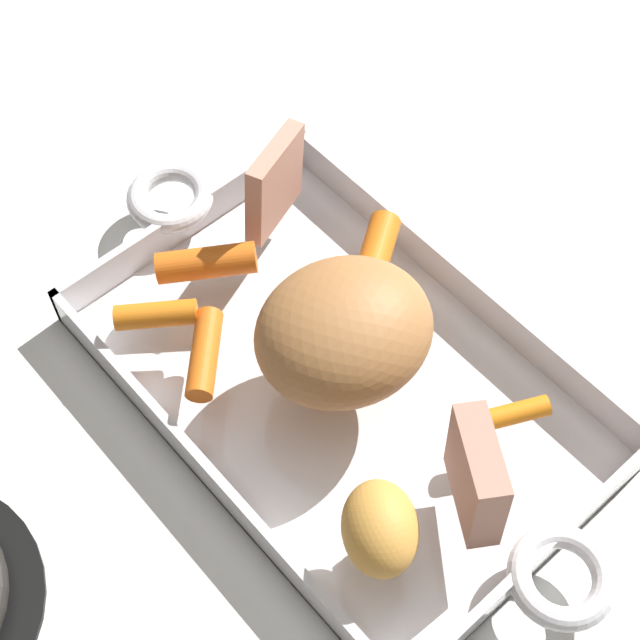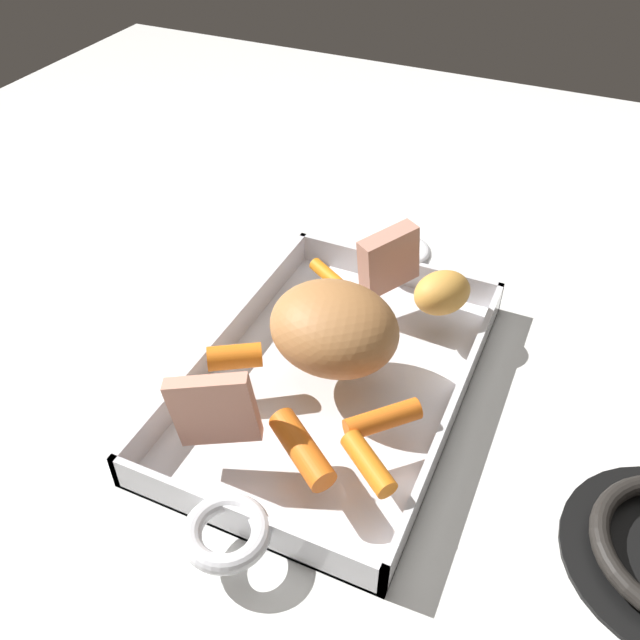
% 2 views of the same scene
% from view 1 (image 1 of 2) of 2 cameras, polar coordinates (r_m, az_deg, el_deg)
% --- Properties ---
extents(ground_plane, '(1.68, 1.68, 0.00)m').
position_cam_1_polar(ground_plane, '(0.69, 1.28, -3.90)').
color(ground_plane, silver).
extents(roasting_dish, '(0.46, 0.24, 0.04)m').
position_cam_1_polar(roasting_dish, '(0.68, 1.30, -3.46)').
color(roasting_dish, silver).
rests_on(roasting_dish, ground_plane).
extents(pork_roast, '(0.13, 0.14, 0.07)m').
position_cam_1_polar(pork_roast, '(0.63, 1.35, -0.74)').
color(pork_roast, '#AE7340').
rests_on(pork_roast, roasting_dish).
extents(roast_slice_thin, '(0.04, 0.07, 0.07)m').
position_cam_1_polar(roast_slice_thin, '(0.71, -2.66, 7.97)').
color(roast_slice_thin, tan).
rests_on(roast_slice_thin, roasting_dish).
extents(roast_slice_thick, '(0.07, 0.06, 0.07)m').
position_cam_1_polar(roast_slice_thick, '(0.59, 9.11, -8.93)').
color(roast_slice_thick, tan).
rests_on(roast_slice_thick, roasting_dish).
extents(baby_carrot_long, '(0.06, 0.07, 0.03)m').
position_cam_1_polar(baby_carrot_long, '(0.69, -6.64, 3.33)').
color(baby_carrot_long, orange).
rests_on(baby_carrot_long, roasting_dish).
extents(baby_carrot_short, '(0.05, 0.06, 0.02)m').
position_cam_1_polar(baby_carrot_short, '(0.68, -9.54, 0.30)').
color(baby_carrot_short, orange).
rests_on(baby_carrot_short, roasting_dish).
extents(baby_carrot_center_right, '(0.03, 0.04, 0.02)m').
position_cam_1_polar(baby_carrot_center_right, '(0.65, 11.44, -5.32)').
color(baby_carrot_center_right, orange).
rests_on(baby_carrot_center_right, roasting_dish).
extents(baby_carrot_northwest, '(0.06, 0.06, 0.02)m').
position_cam_1_polar(baby_carrot_northwest, '(0.66, -6.75, -1.98)').
color(baby_carrot_northwest, orange).
rests_on(baby_carrot_northwest, roasting_dish).
extents(baby_carrot_southwest, '(0.05, 0.05, 0.02)m').
position_cam_1_polar(baby_carrot_southwest, '(0.70, 3.41, 4.31)').
color(baby_carrot_southwest, orange).
rests_on(baby_carrot_southwest, roasting_dish).
extents(potato_near_roast, '(0.08, 0.07, 0.04)m').
position_cam_1_polar(potato_near_roast, '(0.59, 3.52, -12.03)').
color(potato_near_roast, gold).
rests_on(potato_near_roast, roasting_dish).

